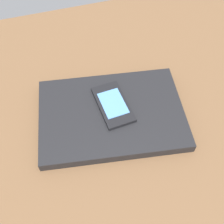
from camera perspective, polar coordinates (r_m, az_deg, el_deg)
name	(u,v)px	position (r cm, az deg, el deg)	size (l,w,h in cm)	color
desk_surface	(109,113)	(65.46, -0.71, -0.11)	(120.00, 80.00, 3.00)	brown
laptop_closed	(112,114)	(61.99, 0.00, -0.46)	(31.27, 21.58, 2.25)	black
cell_phone_on_laptop	(113,104)	(61.57, 0.20, 1.55)	(7.09, 12.05, 1.01)	black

